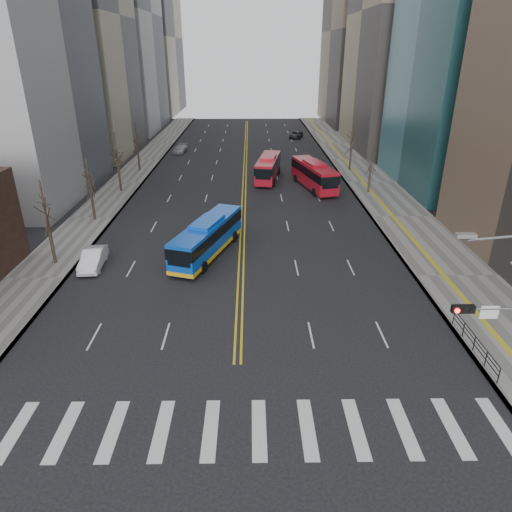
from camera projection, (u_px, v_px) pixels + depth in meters
ground at (235, 429)px, 22.16m from camera, size 220.00×220.00×0.00m
sidewalk_right at (370, 182)px, 63.33m from camera, size 7.00×130.00×0.15m
sidewalk_left at (125, 183)px, 62.93m from camera, size 5.00×130.00×0.15m
crosswalk at (235, 429)px, 22.16m from camera, size 26.70×4.00×0.01m
centerline at (245, 166)px, 72.26m from camera, size 0.55×100.00×0.01m
office_towers at (245, 2)px, 74.70m from camera, size 83.00×134.00×58.00m
pedestrian_railing at (475, 341)px, 27.46m from camera, size 0.06×6.06×1.02m
street_trees at (180, 166)px, 51.54m from camera, size 35.20×47.20×7.60m
blue_bus at (208, 237)px, 40.45m from camera, size 5.87×11.31×3.27m
red_bus_near at (314, 173)px, 60.18m from camera, size 5.13×11.38×3.52m
red_bus_far at (268, 166)px, 64.21m from camera, size 4.13×10.81×3.36m
car_white at (93, 259)px, 38.43m from camera, size 1.90×4.70×1.52m
car_dark_mid at (317, 182)px, 61.49m from camera, size 2.13×3.84×1.24m
car_silver at (180, 149)px, 81.59m from camera, size 2.44×4.82×1.34m
car_dark_far at (296, 135)px, 95.21m from camera, size 3.54×5.34×1.36m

